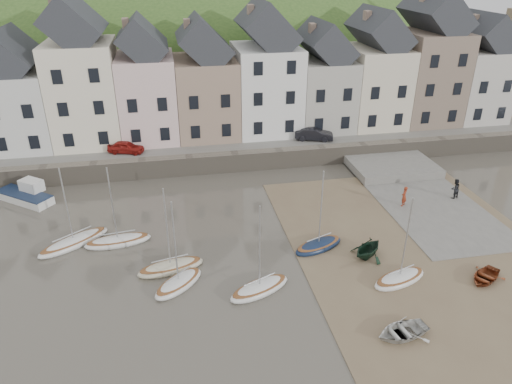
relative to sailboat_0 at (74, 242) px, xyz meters
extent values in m
plane|color=#443E35|center=(13.48, -5.92, -0.26)|extent=(160.00, 160.00, 0.00)
cube|color=#345522|center=(13.48, 26.08, 0.49)|extent=(90.00, 30.00, 1.50)
cube|color=slate|center=(13.48, 14.58, 1.29)|extent=(70.00, 7.00, 0.10)
cube|color=slate|center=(13.48, 11.08, 0.64)|extent=(70.00, 1.20, 1.80)
cube|color=brown|center=(24.48, -5.92, -0.23)|extent=(18.00, 26.00, 0.06)
cube|color=slate|center=(28.48, 2.08, -0.20)|extent=(8.00, 18.00, 0.12)
ellipsoid|color=#345522|center=(8.48, 54.08, -18.26)|extent=(134.40, 84.00, 84.00)
cube|color=silver|center=(-6.57, 18.08, 4.99)|extent=(5.80, 8.00, 7.50)
cube|color=beige|center=(-0.42, 18.08, 6.24)|extent=(6.40, 8.00, 10.00)
cube|color=gray|center=(-2.02, 18.08, 14.47)|extent=(0.60, 0.90, 1.40)
cube|color=beige|center=(5.63, 18.08, 5.49)|extent=(5.60, 8.00, 8.50)
cube|color=gray|center=(4.23, 18.08, 12.56)|extent=(0.60, 0.90, 1.40)
cube|color=gray|center=(11.58, 18.08, 5.24)|extent=(6.20, 8.00, 8.00)
cube|color=gray|center=(10.03, 18.08, 12.37)|extent=(0.60, 0.90, 1.40)
cube|color=white|center=(18.03, 18.08, 5.74)|extent=(6.60, 8.00, 9.00)
cube|color=gray|center=(16.38, 18.08, 13.57)|extent=(0.60, 0.90, 1.40)
cube|color=#AAA69B|center=(24.28, 18.08, 4.99)|extent=(5.80, 8.00, 7.50)
cube|color=gray|center=(22.83, 18.08, 11.66)|extent=(0.60, 0.90, 1.40)
cube|color=beige|center=(30.23, 18.08, 5.49)|extent=(6.00, 8.00, 8.50)
cube|color=gray|center=(28.73, 18.08, 12.77)|extent=(0.60, 0.90, 1.40)
cube|color=#7D695A|center=(36.48, 18.08, 6.24)|extent=(6.40, 8.00, 10.00)
cube|color=beige|center=(42.63, 18.08, 5.24)|extent=(5.80, 8.00, 8.00)
cube|color=gray|center=(41.18, 18.08, 12.16)|extent=(0.60, 0.90, 1.40)
ellipsoid|color=silver|center=(0.00, 0.00, -0.06)|extent=(5.26, 4.39, 0.84)
ellipsoid|color=brown|center=(0.00, 0.00, 0.16)|extent=(4.82, 4.02, 0.20)
cylinder|color=#B2B5B7|center=(0.00, 0.00, 3.04)|extent=(0.10, 0.10, 5.60)
cylinder|color=#B2B5B7|center=(0.00, 0.00, 0.69)|extent=(2.45, 1.81, 0.08)
ellipsoid|color=silver|center=(3.13, -0.45, -0.06)|extent=(4.89, 2.07, 0.84)
ellipsoid|color=brown|center=(3.13, -0.45, 0.16)|extent=(4.50, 1.89, 0.20)
cylinder|color=#B2B5B7|center=(3.13, -0.45, 3.04)|extent=(0.10, 0.10, 5.60)
cylinder|color=#B2B5B7|center=(3.13, -0.45, 0.69)|extent=(2.60, 0.40, 0.08)
ellipsoid|color=beige|center=(6.82, -4.43, -0.06)|extent=(4.70, 2.44, 0.84)
ellipsoid|color=brown|center=(6.82, -4.43, 0.16)|extent=(4.32, 2.23, 0.20)
cylinder|color=#B2B5B7|center=(6.82, -4.43, 3.04)|extent=(0.10, 0.10, 5.60)
cylinder|color=#B2B5B7|center=(6.82, -4.43, 0.69)|extent=(2.42, 0.62, 0.08)
ellipsoid|color=silver|center=(7.25, -6.29, -0.06)|extent=(3.84, 3.71, 0.84)
ellipsoid|color=brown|center=(7.25, -6.29, 0.16)|extent=(3.52, 3.40, 0.20)
cylinder|color=#B2B5B7|center=(7.25, -6.29, 3.04)|extent=(0.10, 0.10, 5.60)
cylinder|color=#B2B5B7|center=(7.25, -6.29, 0.69)|extent=(1.61, 1.49, 0.08)
ellipsoid|color=silver|center=(12.21, -7.75, -0.06)|extent=(4.50, 3.09, 0.84)
ellipsoid|color=brown|center=(12.21, -7.75, 0.16)|extent=(4.13, 2.82, 0.20)
cylinder|color=#B2B5B7|center=(12.21, -7.75, 3.04)|extent=(0.10, 0.10, 5.60)
cylinder|color=#B2B5B7|center=(12.21, -7.75, 0.69)|extent=(2.18, 1.02, 0.08)
ellipsoid|color=#13213D|center=(17.31, -3.78, -0.06)|extent=(4.25, 2.86, 0.84)
ellipsoid|color=brown|center=(17.31, -3.78, 0.16)|extent=(3.90, 2.61, 0.20)
cylinder|color=#B2B5B7|center=(17.31, -3.78, 3.04)|extent=(0.10, 0.10, 5.60)
cylinder|color=#B2B5B7|center=(17.31, -3.78, 0.69)|extent=(2.06, 0.88, 0.08)
ellipsoid|color=silver|center=(21.26, -8.47, -0.06)|extent=(4.29, 2.68, 0.84)
ellipsoid|color=brown|center=(21.26, -8.47, 0.16)|extent=(3.94, 2.45, 0.20)
cylinder|color=#B2B5B7|center=(21.26, -8.47, 3.04)|extent=(0.10, 0.10, 5.60)
cylinder|color=#B2B5B7|center=(21.26, -8.47, 0.69)|extent=(2.13, 0.77, 0.08)
cube|color=silver|center=(-5.18, 7.96, 0.09)|extent=(5.30, 4.65, 0.70)
cube|color=#13213D|center=(-5.18, 7.96, 0.46)|extent=(5.25, 4.62, 0.08)
cube|color=silver|center=(-4.54, 8.46, 0.94)|extent=(2.23, 2.10, 1.00)
imported|color=silver|center=(19.15, -13.04, 0.12)|extent=(3.40, 2.68, 0.64)
imported|color=black|center=(20.29, -5.50, 0.53)|extent=(3.61, 3.52, 1.45)
imported|color=brown|center=(26.71, -9.42, 0.08)|extent=(3.35, 3.11, 0.57)
imported|color=maroon|center=(26.16, 0.93, 0.73)|extent=(0.75, 0.73, 1.74)
imported|color=black|center=(31.08, 1.41, 0.74)|extent=(1.01, 0.88, 1.76)
imported|color=maroon|center=(3.19, 13.58, 1.93)|extent=(3.73, 2.38, 1.18)
imported|color=black|center=(22.21, 13.58, 1.99)|extent=(4.16, 2.52, 1.30)
camera|label=1|loc=(7.54, -30.90, 18.62)|focal=33.12mm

